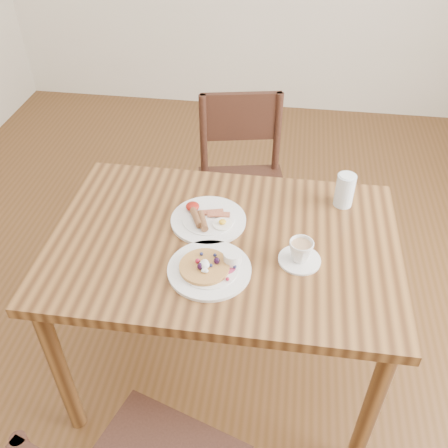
{
  "coord_description": "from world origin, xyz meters",
  "views": [
    {
      "loc": [
        0.18,
        -1.26,
        1.9
      ],
      "look_at": [
        0.0,
        0.0,
        0.82
      ],
      "focal_mm": 40.0,
      "sensor_mm": 36.0,
      "label": 1
    }
  ],
  "objects_px": {
    "dining_table": "(224,260)",
    "pancake_plate": "(211,267)",
    "chair_far": "(242,179)",
    "water_glass": "(345,190)",
    "teacup_saucer": "(300,253)",
    "breakfast_plate": "(207,219)"
  },
  "relations": [
    {
      "from": "dining_table",
      "to": "pancake_plate",
      "type": "relative_size",
      "value": 4.44
    },
    {
      "from": "chair_far",
      "to": "pancake_plate",
      "type": "distance_m",
      "value": 0.93
    },
    {
      "from": "water_glass",
      "to": "dining_table",
      "type": "bearing_deg",
      "value": -147.65
    },
    {
      "from": "chair_far",
      "to": "teacup_saucer",
      "type": "relative_size",
      "value": 6.29
    },
    {
      "from": "dining_table",
      "to": "breakfast_plate",
      "type": "height_order",
      "value": "breakfast_plate"
    },
    {
      "from": "pancake_plate",
      "to": "teacup_saucer",
      "type": "height_order",
      "value": "teacup_saucer"
    },
    {
      "from": "breakfast_plate",
      "to": "water_glass",
      "type": "bearing_deg",
      "value": 19.55
    },
    {
      "from": "pancake_plate",
      "to": "water_glass",
      "type": "bearing_deg",
      "value": 43.77
    },
    {
      "from": "dining_table",
      "to": "breakfast_plate",
      "type": "distance_m",
      "value": 0.16
    },
    {
      "from": "dining_table",
      "to": "chair_far",
      "type": "relative_size",
      "value": 1.36
    },
    {
      "from": "breakfast_plate",
      "to": "dining_table",
      "type": "bearing_deg",
      "value": -50.24
    },
    {
      "from": "chair_far",
      "to": "water_glass",
      "type": "relative_size",
      "value": 6.88
    },
    {
      "from": "dining_table",
      "to": "water_glass",
      "type": "height_order",
      "value": "water_glass"
    },
    {
      "from": "breakfast_plate",
      "to": "teacup_saucer",
      "type": "distance_m",
      "value": 0.37
    },
    {
      "from": "dining_table",
      "to": "teacup_saucer",
      "type": "relative_size",
      "value": 8.57
    },
    {
      "from": "pancake_plate",
      "to": "teacup_saucer",
      "type": "xyz_separation_m",
      "value": [
        0.28,
        0.09,
        0.02
      ]
    },
    {
      "from": "water_glass",
      "to": "teacup_saucer",
      "type": "bearing_deg",
      "value": -114.64
    },
    {
      "from": "chair_far",
      "to": "water_glass",
      "type": "bearing_deg",
      "value": 120.67
    },
    {
      "from": "chair_far",
      "to": "breakfast_plate",
      "type": "xyz_separation_m",
      "value": [
        -0.06,
        -0.64,
        0.27
      ]
    },
    {
      "from": "teacup_saucer",
      "to": "dining_table",
      "type": "bearing_deg",
      "value": 165.29
    },
    {
      "from": "dining_table",
      "to": "pancake_plate",
      "type": "bearing_deg",
      "value": -97.81
    },
    {
      "from": "dining_table",
      "to": "pancake_plate",
      "type": "xyz_separation_m",
      "value": [
        -0.02,
        -0.15,
        0.11
      ]
    }
  ]
}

